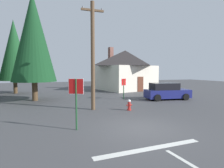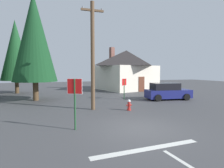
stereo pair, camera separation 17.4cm
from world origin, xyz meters
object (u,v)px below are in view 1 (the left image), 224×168
Objects in this scene: stop_sign_near at (76,93)px; utility_pole at (93,54)px; fire_hydrant at (129,105)px; parked_car at (166,92)px; pine_tree_far_center at (14,50)px; stop_sign_far at (124,85)px; pine_tree_tall_left at (33,37)px; house at (125,69)px.

utility_pole reaches higher than stop_sign_near.
fire_hydrant is 6.43m from parked_car.
parked_car is 18.42m from pine_tree_far_center.
stop_sign_near is 9.76m from stop_sign_far.
parked_car reaches higher than fire_hydrant.
pine_tree_far_center reaches higher than stop_sign_near.
utility_pole is 5.94m from stop_sign_far.
utility_pole is at bearing 154.63° from fire_hydrant.
stop_sign_far is at bearing 42.96° from utility_pole.
stop_sign_far is (1.62, 4.78, 1.06)m from fire_hydrant.
fire_hydrant is 17.07m from pine_tree_far_center.
pine_tree_tall_left is at bearing 103.36° from stop_sign_near.
pine_tree_tall_left is 1.11× the size of pine_tree_far_center.
pine_tree_tall_left reaches higher than stop_sign_far.
house is (5.60, 13.56, 2.63)m from fire_hydrant.
stop_sign_near reaches higher than parked_car.
stop_sign_near is at bearing -126.22° from stop_sign_far.
stop_sign_near reaches higher than stop_sign_far.
parked_car is (5.51, 3.31, 0.39)m from fire_hydrant.
parked_car is at bearing 30.98° from fire_hydrant.
pine_tree_far_center is (-2.60, 6.79, -0.58)m from pine_tree_tall_left.
fire_hydrant is at bearing -149.02° from parked_car.
stop_sign_far is at bearing 53.78° from stop_sign_near.
pine_tree_far_center is (-14.70, 0.03, 2.25)m from house.
house reaches higher than parked_car.
fire_hydrant is at bearing -25.37° from utility_pole.
stop_sign_near is 0.27× the size of pine_tree_far_center.
utility_pole is 8.74m from parked_car.
fire_hydrant is (4.15, 3.10, -1.35)m from stop_sign_near.
stop_sign_near is 0.24× the size of pine_tree_tall_left.
pine_tree_far_center is at bearing 144.85° from parked_car.
pine_tree_far_center is (-14.61, 10.28, 4.50)m from parked_car.
house is 0.92× the size of pine_tree_tall_left.
fire_hydrant is 0.09× the size of house.
pine_tree_tall_left is at bearing 126.23° from utility_pole.
parked_car is (-0.09, -10.25, -2.25)m from house.
stop_sign_far reaches higher than fire_hydrant.
house reaches higher than fire_hydrant.
stop_sign_near is at bearing -143.27° from fire_hydrant.
house is at bearing 57.52° from utility_pole.
house is 14.88m from pine_tree_far_center.
stop_sign_near is at bearing -73.47° from pine_tree_far_center.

